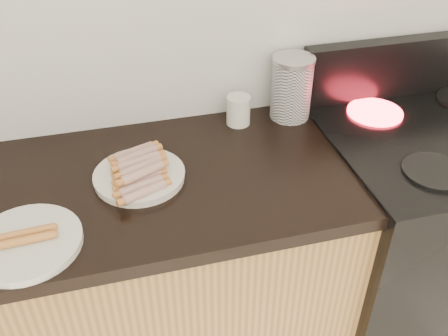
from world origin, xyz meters
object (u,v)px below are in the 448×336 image
object	(u,v)px
main_plate	(140,177)
canister	(292,88)
mug	(238,110)
side_plate	(26,243)
stove	(417,239)

from	to	relation	value
main_plate	canister	distance (m)	0.58
canister	mug	size ratio (longest dim) A/B	2.18
mug	side_plate	bearing A→B (deg)	-147.21
main_plate	side_plate	bearing A→B (deg)	-146.75
side_plate	canister	distance (m)	0.91
stove	mug	size ratio (longest dim) A/B	9.57
canister	stove	bearing A→B (deg)	-29.00
stove	mug	bearing A→B (deg)	158.50
canister	mug	xyz separation A→B (m)	(-0.18, -0.00, -0.06)
side_plate	stove	bearing A→B (deg)	7.50
stove	main_plate	distance (m)	1.07
stove	canister	xyz separation A→B (m)	(-0.44, 0.24, 0.55)
main_plate	side_plate	size ratio (longest dim) A/B	0.95
side_plate	canister	world-z (taller)	canister
side_plate	canister	size ratio (longest dim) A/B	1.26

